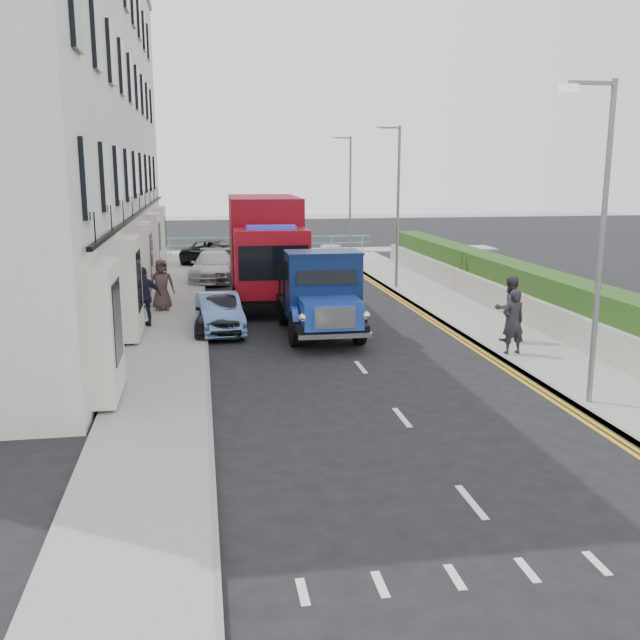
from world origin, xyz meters
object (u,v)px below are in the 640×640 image
Objects in this scene: lamp_mid at (395,198)px; bedford_lorry at (322,299)px; red_lorry at (265,246)px; parked_car_front at (221,311)px; lamp_far at (348,191)px; pedestrian_east_near at (513,322)px; lamp_near at (598,227)px.

bedford_lorry is (-4.63, -8.46, -2.75)m from lamp_mid.
bedford_lorry is at bearing -79.06° from red_lorry.
bedford_lorry is 1.49× the size of parked_car_front.
lamp_far reaches higher than pedestrian_east_near.
pedestrian_east_near is at bearing 87.03° from lamp_near.
bedford_lorry is 6.91m from red_lorry.
pedestrian_east_near is (7.94, -4.71, 0.37)m from parked_car_front.
lamp_mid is at bearing 61.51° from bedford_lorry.
bedford_lorry is 3.15× the size of pedestrian_east_near.
parked_car_front is (-3.09, 1.46, -0.58)m from bedford_lorry.
lamp_near is 12.32m from parked_car_front.
parked_car_front is (-1.95, -5.30, -1.53)m from red_lorry.
lamp_far is (0.00, 10.00, 0.00)m from lamp_mid.
lamp_mid is 12.08m from pedestrian_east_near.
lamp_mid is at bearing 90.00° from lamp_near.
lamp_mid is 10.03m from bedford_lorry.
pedestrian_east_near reaches higher than parked_car_front.
parked_car_front is at bearing -37.14° from pedestrian_east_near.
pedestrian_east_near is (4.85, -3.25, -0.21)m from bedford_lorry.
parked_car_front is (-7.72, -7.00, -3.34)m from lamp_mid.
red_lorry is at bearing 111.96° from lamp_near.
pedestrian_east_near is (0.22, -21.71, -2.96)m from lamp_far.
pedestrian_east_near is at bearing -89.41° from lamp_far.
lamp_far reaches higher than red_lorry.
lamp_near is 1.81× the size of parked_car_front.
lamp_far is at bearing 65.16° from red_lorry.
lamp_mid reaches higher than red_lorry.
lamp_near is 26.00m from lamp_far.
red_lorry is at bearing -116.22° from lamp_far.
bedford_lorry is (-4.63, -18.46, -2.75)m from lamp_far.
lamp_near is at bearing -90.00° from lamp_mid.
red_lorry is (-1.14, 6.75, 0.95)m from bedford_lorry.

